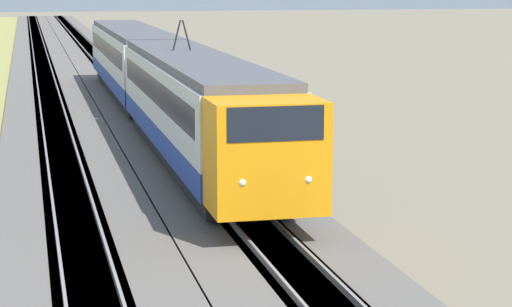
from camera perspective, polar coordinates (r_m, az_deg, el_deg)
The scene contains 5 objects.
ballast_main at distance 51.88m, azimuth -11.68°, elevation 2.78°, with size 240.00×4.40×0.30m.
ballast_adjacent at distance 52.15m, azimuth -6.89°, elevation 2.95°, with size 240.00×4.40×0.30m.
track_main at distance 51.88m, azimuth -11.68°, elevation 2.79°, with size 240.00×1.57×0.45m.
track_adjacent at distance 52.15m, azimuth -6.89°, elevation 2.97°, with size 240.00×1.57×0.45m.
passenger_train at distance 42.97m, azimuth -5.65°, elevation 4.43°, with size 41.22×2.84×5.00m.
Camera 1 is at (-1.49, 1.07, 6.46)m, focal length 70.00 mm.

